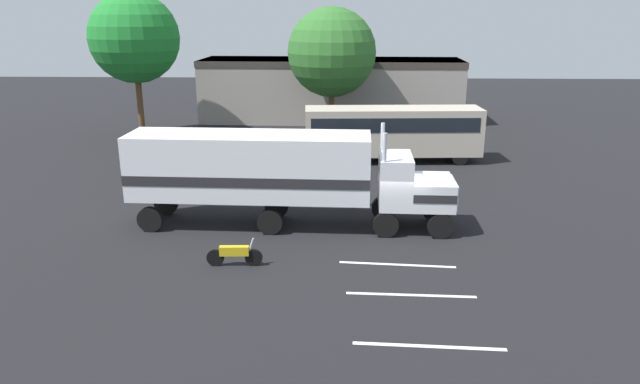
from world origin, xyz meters
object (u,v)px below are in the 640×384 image
Objects in this scene: parked_bus at (393,129)px; parked_car at (188,165)px; motorcycle at (235,254)px; tree_left at (332,52)px; tree_center at (134,38)px; person_bystander at (352,190)px; semi_truck at (275,171)px.

parked_bus is 12.87m from parked_car.
parked_bus is at bearing 66.06° from motorcycle.
motorcycle is 25.78m from tree_left.
tree_center reaches higher than motorcycle.
tree_center is at bearing 159.41° from parked_bus.
tree_left is at bearing 94.14° from person_bystander.
tree_left is (8.01, 13.03, 5.38)m from parked_car.
parked_bus is 1.05× the size of tree_center.
parked_car is at bearing -121.58° from tree_left.
parked_car is (-12.01, -4.44, -1.26)m from parked_bus.
person_bystander is 23.43m from tree_center.
parked_bus reaches higher than motorcycle.
parked_car is 0.45× the size of tree_center.
parked_car is 16.22m from tree_left.
person_bystander is 0.15× the size of tree_center.
semi_truck is 8.74× the size of person_bystander.
person_bystander is at bearing -46.05° from tree_center.
tree_left is at bearing 6.75° from tree_center.
parked_bus is at bearing 73.86° from person_bystander.
tree_left is 0.90× the size of tree_center.
tree_left is at bearing 83.99° from semi_truck.
semi_truck reaches higher than parked_bus.
semi_truck is 1.28× the size of parked_bus.
parked_car is at bearing 128.05° from semi_truck.
semi_truck reaches higher than motorcycle.
motorcycle is at bearing -68.20° from parked_car.
parked_car reaches higher than motorcycle.
tree_left is at bearing 82.56° from motorcycle.
motorcycle is (-1.09, -4.42, -2.04)m from semi_truck.
tree_center is at bearing -173.25° from tree_left.
tree_center is (-18.34, 6.89, 5.22)m from parked_bus.
semi_truck is 4.62m from person_bystander.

